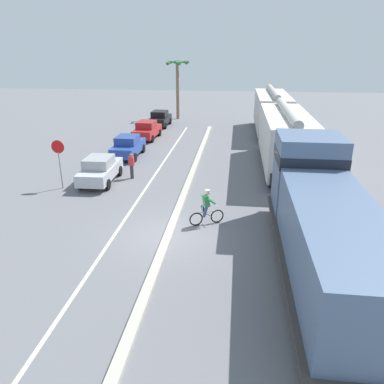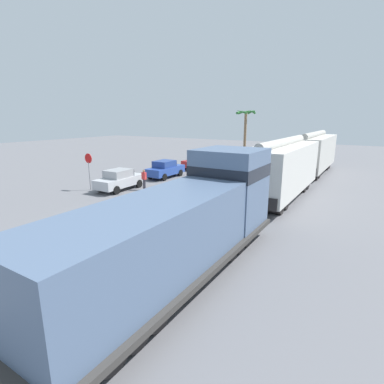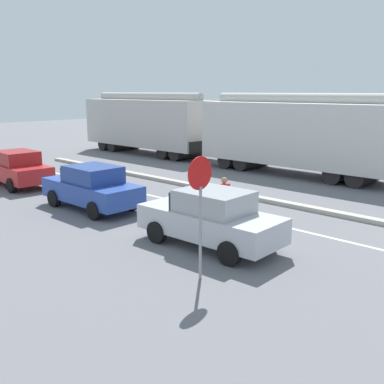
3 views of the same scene
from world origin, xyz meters
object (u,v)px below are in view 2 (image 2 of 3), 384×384
at_px(cyclist, 145,210).
at_px(hopper_car_lead, 281,169).
at_px(hopper_car_middle, 313,153).
at_px(parked_car_red, 198,161).
at_px(parked_car_blue, 165,169).
at_px(palm_tree_near, 246,122).
at_px(locomotive, 188,224).
at_px(pedestrian_by_cars, 144,179).
at_px(stop_sign, 89,165).
at_px(parked_car_silver, 120,180).
at_px(parked_car_black, 222,156).

bearing_deg(cyclist, hopper_car_lead, 64.29).
xyz_separation_m(hopper_car_middle, parked_car_red, (-11.32, -3.85, -1.26)).
xyz_separation_m(parked_car_blue, palm_tree_near, (1.23, 16.68, 4.14)).
bearing_deg(locomotive, parked_car_red, 119.61).
bearing_deg(cyclist, locomotive, -32.50).
relative_size(cyclist, pedestrian_by_cars, 1.06).
xyz_separation_m(parked_car_red, palm_tree_near, (1.19, 10.63, 4.14)).
bearing_deg(parked_car_blue, stop_sign, -105.20).
xyz_separation_m(stop_sign, pedestrian_by_cars, (3.59, 2.24, -1.18)).
relative_size(parked_car_silver, cyclist, 2.48).
bearing_deg(hopper_car_lead, pedestrian_by_cars, -161.54).
bearing_deg(palm_tree_near, parked_car_silver, -93.31).
height_order(hopper_car_middle, parked_car_red, hopper_car_middle).
relative_size(stop_sign, pedestrian_by_cars, 1.78).
bearing_deg(parked_car_red, parked_car_blue, -90.33).
height_order(locomotive, palm_tree_near, palm_tree_near).
xyz_separation_m(locomotive, hopper_car_middle, (0.00, 23.76, 0.28)).
relative_size(hopper_car_middle, cyclist, 6.18).
relative_size(parked_car_blue, cyclist, 2.45).
distance_m(hopper_car_lead, parked_car_blue, 11.55).
bearing_deg(cyclist, hopper_car_middle, 77.91).
height_order(parked_car_red, parked_car_black, same).
distance_m(parked_car_blue, parked_car_red, 6.05).
height_order(hopper_car_middle, parked_car_black, hopper_car_middle).
distance_m(hopper_car_lead, cyclist, 10.40).
xyz_separation_m(parked_car_blue, parked_car_red, (0.03, 6.05, 0.00)).
height_order(parked_car_blue, cyclist, cyclist).
bearing_deg(parked_car_blue, hopper_car_lead, -8.54).
height_order(locomotive, parked_car_black, locomotive).
xyz_separation_m(hopper_car_middle, pedestrian_by_cars, (-9.72, -14.84, -1.23)).
bearing_deg(parked_car_blue, locomotive, -50.68).
bearing_deg(parked_car_blue, hopper_car_middle, 41.08).
relative_size(cyclist, stop_sign, 0.60).
bearing_deg(pedestrian_by_cars, locomotive, -42.53).
distance_m(hopper_car_lead, parked_car_red, 13.78).
relative_size(hopper_car_lead, parked_car_red, 2.48).
bearing_deg(stop_sign, parked_car_silver, 34.95).
relative_size(parked_car_blue, palm_tree_near, 0.63).
bearing_deg(locomotive, stop_sign, 153.36).
relative_size(parked_car_silver, parked_car_blue, 1.01).
bearing_deg(parked_car_blue, pedestrian_by_cars, -71.70).
xyz_separation_m(hopper_car_lead, cyclist, (-4.48, -9.30, -1.26)).
distance_m(palm_tree_near, pedestrian_by_cars, 22.02).
height_order(parked_car_silver, parked_car_blue, same).
height_order(parked_car_black, palm_tree_near, palm_tree_near).
relative_size(parked_car_blue, parked_car_black, 0.99).
xyz_separation_m(parked_car_red, stop_sign, (-1.99, -13.24, 1.21)).
bearing_deg(stop_sign, hopper_car_lead, 22.40).
bearing_deg(palm_tree_near, parked_car_blue, -94.21).
xyz_separation_m(locomotive, palm_tree_near, (-10.12, 30.54, 3.16)).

